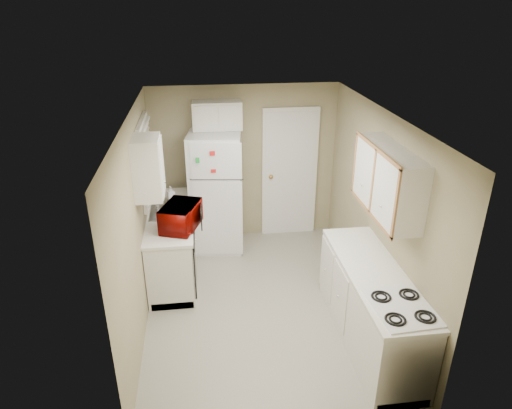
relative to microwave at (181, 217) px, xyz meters
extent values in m
plane|color=#AFAA9A|center=(0.94, -0.46, -1.05)|extent=(3.80, 3.80, 0.00)
plane|color=white|center=(0.94, -0.46, 1.35)|extent=(3.80, 3.80, 0.00)
plane|color=#9A906C|center=(-0.46, -0.46, 0.15)|extent=(3.80, 3.80, 0.00)
plane|color=#9A906C|center=(2.34, -0.46, 0.15)|extent=(3.80, 3.80, 0.00)
plane|color=#9A906C|center=(0.94, 1.44, 0.15)|extent=(2.80, 2.80, 0.00)
plane|color=#9A906C|center=(0.94, -2.36, 0.15)|extent=(2.80, 2.80, 0.00)
cube|color=silver|center=(-0.16, 0.44, -0.60)|extent=(0.60, 1.80, 0.90)
cube|color=black|center=(0.13, -0.16, -0.56)|extent=(0.03, 0.58, 0.72)
cube|color=gray|center=(-0.16, 0.59, -0.19)|extent=(0.54, 0.74, 0.16)
imported|color=#800903|center=(0.00, 0.00, 0.00)|extent=(0.64, 0.48, 0.38)
imported|color=silver|center=(-0.17, 0.89, -0.05)|extent=(0.12, 0.12, 0.20)
cube|color=silver|center=(-0.42, 0.59, 0.55)|extent=(0.10, 0.98, 1.08)
cube|color=silver|center=(-0.31, -0.24, 0.75)|extent=(0.30, 0.45, 0.70)
cube|color=silver|center=(0.48, 1.10, -0.15)|extent=(0.82, 0.80, 1.80)
cube|color=silver|center=(0.54, 1.29, 0.95)|extent=(0.70, 0.30, 0.40)
cube|color=silver|center=(1.64, 1.40, -0.03)|extent=(0.86, 0.06, 2.08)
cube|color=silver|center=(2.04, -1.26, -0.60)|extent=(0.60, 2.00, 0.90)
cube|color=silver|center=(2.07, -1.89, -0.65)|extent=(0.57, 0.69, 0.80)
cube|color=silver|center=(2.19, -0.96, 0.75)|extent=(0.30, 1.20, 0.70)
camera|label=1|loc=(0.28, -5.14, 2.49)|focal=32.00mm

